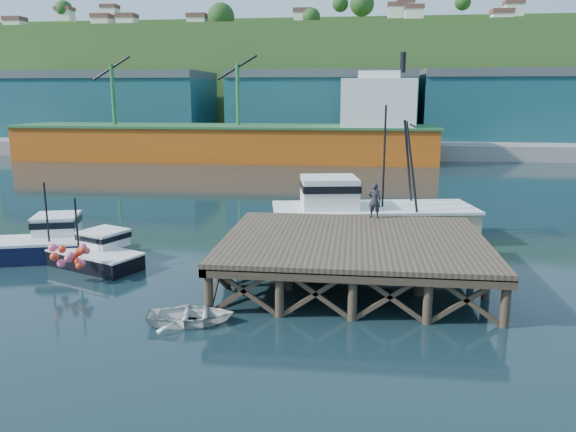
# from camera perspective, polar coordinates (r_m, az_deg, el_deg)

# --- Properties ---
(ground) EXTENTS (300.00, 300.00, 0.00)m
(ground) POSITION_cam_1_polar(r_m,az_deg,el_deg) (27.34, -5.06, -6.14)
(ground) COLOR black
(ground) RESTS_ON ground
(wharf) EXTENTS (12.00, 10.00, 2.62)m
(wharf) POSITION_cam_1_polar(r_m,az_deg,el_deg) (26.04, 6.71, -2.66)
(wharf) COLOR brown
(wharf) RESTS_ON ground
(far_quay) EXTENTS (160.00, 40.00, 2.00)m
(far_quay) POSITION_cam_1_polar(r_m,az_deg,el_deg) (95.82, 3.64, 7.68)
(far_quay) COLOR gray
(far_quay) RESTS_ON ground
(warehouse_left) EXTENTS (32.00, 16.00, 9.00)m
(warehouse_left) POSITION_cam_1_polar(r_m,az_deg,el_deg) (99.04, -17.52, 10.48)
(warehouse_left) COLOR #194454
(warehouse_left) RESTS_ON far_quay
(warehouse_mid) EXTENTS (28.00, 16.00, 9.00)m
(warehouse_mid) POSITION_cam_1_polar(r_m,az_deg,el_deg) (90.55, 3.50, 10.90)
(warehouse_mid) COLOR #194454
(warehouse_mid) RESTS_ON far_quay
(warehouse_right) EXTENTS (30.00, 16.00, 9.00)m
(warehouse_right) POSITION_cam_1_polar(r_m,az_deg,el_deg) (93.65, 22.45, 10.06)
(warehouse_right) COLOR #194454
(warehouse_right) RESTS_ON far_quay
(cargo_ship) EXTENTS (55.50, 10.00, 13.75)m
(cargo_ship) POSITION_cam_1_polar(r_m,az_deg,el_deg) (74.86, -3.88, 8.18)
(cargo_ship) COLOR #C15112
(cargo_ship) RESTS_ON ground
(hillside) EXTENTS (220.00, 50.00, 22.00)m
(hillside) POSITION_cam_1_polar(r_m,az_deg,el_deg) (125.50, 4.53, 13.31)
(hillside) COLOR #2D511E
(hillside) RESTS_ON ground
(boat_navy) EXTENTS (7.20, 4.70, 4.24)m
(boat_navy) POSITION_cam_1_polar(r_m,az_deg,el_deg) (32.64, -22.66, -2.45)
(boat_navy) COLOR black
(boat_navy) RESTS_ON ground
(boat_black) EXTENTS (6.24, 5.20, 3.62)m
(boat_black) POSITION_cam_1_polar(r_m,az_deg,el_deg) (30.54, -19.23, -3.51)
(boat_black) COLOR black
(boat_black) RESTS_ON ground
(trawler) EXTENTS (12.52, 6.27, 8.01)m
(trawler) POSITION_cam_1_polar(r_m,az_deg,el_deg) (33.97, 8.19, 0.32)
(trawler) COLOR #CDB284
(trawler) RESTS_ON ground
(dinghy) EXTENTS (3.65, 2.90, 0.68)m
(dinghy) POSITION_cam_1_polar(r_m,az_deg,el_deg) (22.10, -9.84, -9.89)
(dinghy) COLOR silver
(dinghy) RESTS_ON ground
(dockworker) EXTENTS (0.78, 0.61, 1.89)m
(dockworker) POSITION_cam_1_polar(r_m,az_deg,el_deg) (30.29, 8.79, 1.58)
(dockworker) COLOR #212129
(dockworker) RESTS_ON wharf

